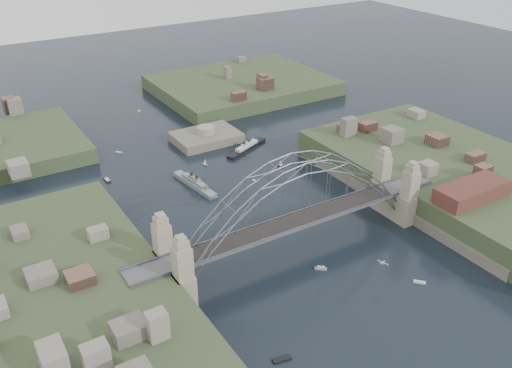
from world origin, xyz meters
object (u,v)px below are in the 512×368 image
object	(u,v)px
wharf_shed	(472,191)
ocean_liner	(247,148)
bridge	(297,206)
fort_island	(206,142)
naval_cruiser_near	(195,184)
naval_cruiser_far	(77,140)

from	to	relation	value
wharf_shed	ocean_liner	xyz separation A→B (m)	(-23.77, 70.54, -9.27)
bridge	ocean_liner	distance (m)	61.16
fort_island	ocean_liner	size ratio (longest dim) A/B	1.19
bridge	naval_cruiser_near	world-z (taller)	bridge
bridge	naval_cruiser_near	size ratio (longest dim) A/B	4.29
wharf_shed	ocean_liner	size ratio (longest dim) A/B	1.08
fort_island	naval_cruiser_near	distance (m)	33.27
fort_island	naval_cruiser_near	bearing A→B (deg)	-123.21
naval_cruiser_near	ocean_liner	size ratio (longest dim) A/B	1.06
naval_cruiser_far	ocean_liner	world-z (taller)	naval_cruiser_far
bridge	naval_cruiser_near	xyz separation A→B (m)	(-6.21, 42.18, -11.42)
fort_island	wharf_shed	distance (m)	90.48
bridge	fort_island	world-z (taller)	bridge
naval_cruiser_near	bridge	bearing A→B (deg)	-81.63
naval_cruiser_far	wharf_shed	bearing A→B (deg)	-56.80
bridge	fort_island	size ratio (longest dim) A/B	3.82
fort_island	wharf_shed	size ratio (longest dim) A/B	1.10
naval_cruiser_near	wharf_shed	bearing A→B (deg)	-48.21
bridge	ocean_liner	world-z (taller)	bridge
fort_island	ocean_liner	distance (m)	15.81
ocean_liner	bridge	bearing A→B (deg)	-109.69
fort_island	wharf_shed	xyz separation A→B (m)	(32.00, -84.00, 10.34)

